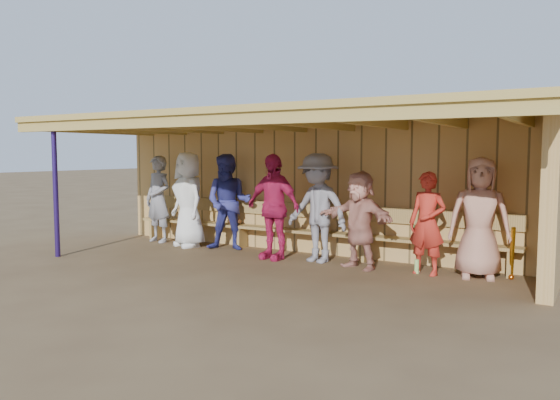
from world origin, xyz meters
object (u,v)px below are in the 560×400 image
(player_b, at_px, (188,199))
(player_g, at_px, (427,223))
(player_a, at_px, (158,199))
(player_e, at_px, (318,208))
(player_f, at_px, (360,220))
(bench, at_px, (301,225))
(player_c, at_px, (229,202))
(player_h, at_px, (480,218))
(player_d, at_px, (273,207))

(player_b, relative_size, player_g, 1.19)
(player_a, bearing_deg, player_e, 4.77)
(player_f, height_order, bench, player_f)
(player_e, xyz_separation_m, player_f, (0.81, -0.11, -0.14))
(player_a, relative_size, player_c, 0.98)
(player_f, bearing_deg, player_e, -169.70)
(player_c, relative_size, player_f, 1.17)
(player_b, relative_size, player_e, 1.01)
(player_h, bearing_deg, player_b, 166.77)
(player_f, xyz_separation_m, bench, (-1.42, 0.64, -0.26))
(player_d, height_order, player_f, player_d)
(player_d, bearing_deg, player_g, 10.45)
(player_h, bearing_deg, player_a, 165.76)
(player_e, relative_size, player_g, 1.17)
(bench, bearing_deg, player_h, -6.56)
(player_g, bearing_deg, player_f, -165.43)
(player_a, distance_m, player_d, 3.03)
(player_f, height_order, player_h, player_h)
(player_c, distance_m, player_e, 2.00)
(player_h, bearing_deg, player_g, 178.69)
(player_d, distance_m, player_g, 2.67)
(player_a, height_order, player_e, player_e)
(player_h, distance_m, bench, 3.24)
(player_d, height_order, player_g, player_d)
(player_g, bearing_deg, player_c, -173.87)
(player_c, distance_m, player_d, 1.25)
(player_d, distance_m, player_h, 3.40)
(player_d, bearing_deg, player_h, 12.48)
(player_f, bearing_deg, player_d, -160.08)
(player_c, distance_m, bench, 1.49)
(bench, bearing_deg, player_e, -41.31)
(player_d, bearing_deg, bench, 81.95)
(player_c, relative_size, player_e, 0.99)
(player_a, relative_size, player_h, 1.00)
(player_c, height_order, player_e, player_e)
(player_e, distance_m, bench, 0.90)
(player_g, distance_m, bench, 2.54)
(player_f, bearing_deg, player_h, 26.77)
(player_c, xyz_separation_m, bench, (1.39, 0.36, -0.39))
(player_b, relative_size, player_c, 1.02)
(player_b, distance_m, player_c, 0.92)
(player_f, bearing_deg, player_a, -165.52)
(player_b, height_order, player_g, player_b)
(player_c, xyz_separation_m, player_d, (1.20, -0.33, 0.00))
(player_d, distance_m, player_e, 0.81)
(player_b, distance_m, bench, 2.38)
(player_g, bearing_deg, bench, 176.50)
(player_e, relative_size, player_h, 1.03)
(player_e, distance_m, player_f, 0.83)
(player_d, xyz_separation_m, bench, (0.19, 0.70, -0.39))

